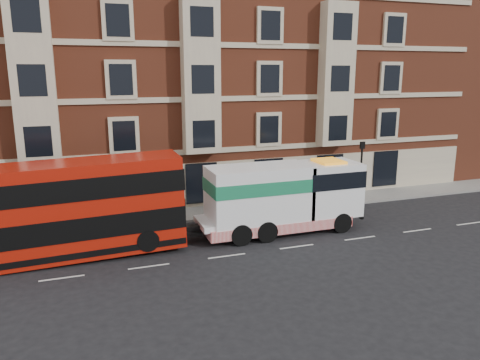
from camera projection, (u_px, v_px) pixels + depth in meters
name	position (u px, v px, depth m)	size (l,w,h in m)	color
ground	(227.00, 256.00, 24.14)	(120.00, 120.00, 0.00)	black
sidewalk	(192.00, 214.00, 31.02)	(90.00, 3.00, 0.15)	slate
victorian_terrace	(173.00, 61.00, 35.79)	(45.00, 12.00, 20.40)	brown
lamp_post_west	(96.00, 188.00, 27.30)	(0.35, 0.15, 4.35)	black
lamp_post_east	(361.00, 167.00, 33.10)	(0.35, 0.15, 4.35)	black
double_decker_bus	(59.00, 209.00, 23.26)	(12.20, 2.80, 4.94)	#B4170A
tow_truck	(281.00, 197.00, 27.25)	(9.77, 2.89, 4.07)	white
pedestrian	(73.00, 219.00, 27.19)	(0.56, 0.37, 1.53)	black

